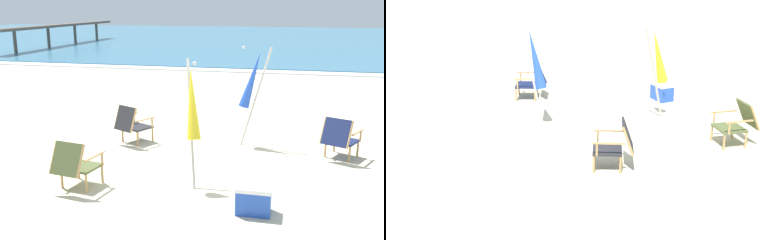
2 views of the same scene
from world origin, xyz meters
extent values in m
plane|color=beige|center=(0.00, 0.00, 0.00)|extent=(80.00, 80.00, 0.00)
cube|color=teal|center=(0.00, 32.68, 0.05)|extent=(80.00, 40.00, 0.10)
cube|color=white|center=(0.00, 12.38, 0.03)|extent=(80.00, 1.10, 0.06)
cube|color=#28282D|center=(-2.03, 1.34, 0.32)|extent=(0.68, 0.67, 0.04)
cube|color=#28282D|center=(-2.18, 1.05, 0.57)|extent=(0.53, 0.41, 0.50)
cylinder|color=tan|center=(-2.14, 1.64, 0.16)|extent=(0.04, 0.04, 0.32)
cylinder|color=tan|center=(-1.72, 1.42, 0.16)|extent=(0.04, 0.04, 0.32)
cylinder|color=tan|center=(-2.34, 1.26, 0.16)|extent=(0.04, 0.04, 0.32)
cylinder|color=tan|center=(-1.92, 1.04, 0.16)|extent=(0.04, 0.04, 0.32)
cube|color=tan|center=(-2.29, 1.45, 0.54)|extent=(0.28, 0.48, 0.02)
cylinder|color=tan|center=(-2.20, 1.62, 0.43)|extent=(0.04, 0.04, 0.22)
cube|color=tan|center=(-1.79, 1.19, 0.54)|extent=(0.28, 0.48, 0.02)
cylinder|color=tan|center=(-1.70, 1.36, 0.43)|extent=(0.04, 0.04, 0.22)
cylinder|color=tan|center=(-2.41, 1.17, 0.57)|extent=(0.13, 0.21, 0.50)
cylinder|color=tan|center=(-1.95, 0.93, 0.57)|extent=(0.13, 0.21, 0.50)
cube|color=#19234C|center=(2.12, 1.31, 0.32)|extent=(0.68, 0.66, 0.04)
cube|color=#19234C|center=(1.97, 1.00, 0.56)|extent=(0.55, 0.43, 0.49)
cylinder|color=tan|center=(2.00, 1.61, 0.16)|extent=(0.04, 0.04, 0.32)
cylinder|color=tan|center=(2.42, 1.40, 0.16)|extent=(0.04, 0.04, 0.32)
cylinder|color=tan|center=(1.81, 1.22, 0.16)|extent=(0.04, 0.04, 0.32)
cylinder|color=tan|center=(2.23, 1.01, 0.16)|extent=(0.04, 0.04, 0.32)
cube|color=tan|center=(1.86, 1.41, 0.54)|extent=(0.26, 0.49, 0.02)
cylinder|color=tan|center=(1.94, 1.58, 0.43)|extent=(0.04, 0.04, 0.22)
cube|color=tan|center=(2.36, 1.17, 0.54)|extent=(0.26, 0.49, 0.02)
cylinder|color=tan|center=(2.44, 1.34, 0.43)|extent=(0.04, 0.04, 0.22)
cylinder|color=tan|center=(1.74, 1.12, 0.56)|extent=(0.14, 0.23, 0.50)
cylinder|color=tan|center=(2.20, 0.89, 0.56)|extent=(0.14, 0.23, 0.50)
cube|color=#515B33|center=(-2.06, -1.14, 0.32)|extent=(0.60, 0.56, 0.04)
cube|color=#515B33|center=(-2.12, -1.48, 0.56)|extent=(0.53, 0.33, 0.49)
cylinder|color=tan|center=(-2.26, -0.89, 0.16)|extent=(0.04, 0.04, 0.32)
cylinder|color=tan|center=(-1.79, -0.97, 0.16)|extent=(0.04, 0.04, 0.32)
cylinder|color=tan|center=(-2.33, -1.31, 0.16)|extent=(0.04, 0.04, 0.32)
cylinder|color=tan|center=(-1.87, -1.39, 0.16)|extent=(0.04, 0.04, 0.32)
cube|color=tan|center=(-2.34, -1.11, 0.54)|extent=(0.13, 0.53, 0.02)
cylinder|color=tan|center=(-2.31, -0.93, 0.43)|extent=(0.04, 0.04, 0.22)
cube|color=tan|center=(-1.79, -1.21, 0.54)|extent=(0.13, 0.53, 0.02)
cylinder|color=tan|center=(-1.76, -1.02, 0.43)|extent=(0.04, 0.04, 0.22)
cylinder|color=tan|center=(-2.37, -1.44, 0.56)|extent=(0.08, 0.26, 0.49)
cylinder|color=tan|center=(-1.87, -1.53, 0.56)|extent=(0.08, 0.26, 0.49)
cylinder|color=#B7B2A8|center=(0.42, 1.75, 1.01)|extent=(0.59, 0.27, 2.03)
cone|color=blue|center=(0.32, 1.72, 1.36)|extent=(0.57, 0.40, 1.17)
sphere|color=#B7B2A8|center=(0.15, 1.65, 2.02)|extent=(0.06, 0.06, 0.06)
cylinder|color=#B7B2A8|center=(-0.41, -0.53, 0.99)|extent=(0.31, 0.68, 2.00)
cone|color=yellow|center=(-0.36, -0.64, 1.34)|extent=(0.42, 0.62, 1.16)
sphere|color=#B7B2A8|center=(-0.28, -0.84, 1.99)|extent=(0.06, 0.06, 0.06)
cube|color=blue|center=(0.72, -1.49, 0.17)|extent=(0.48, 0.34, 0.34)
cube|color=white|center=(0.72, -1.49, 0.37)|extent=(0.49, 0.35, 0.06)
cube|color=brown|center=(-15.01, 21.68, 1.48)|extent=(0.90, 14.75, 0.16)
cylinder|color=brown|center=(-15.01, 16.14, 0.74)|extent=(0.20, 0.20, 1.48)
cylinder|color=brown|center=(-15.01, 19.83, 0.74)|extent=(0.20, 0.20, 1.48)
cylinder|color=brown|center=(-15.01, 23.52, 0.74)|extent=(0.20, 0.20, 1.48)
cylinder|color=brown|center=(-15.01, 27.21, 0.74)|extent=(0.20, 0.20, 1.48)
camera|label=1|loc=(1.22, -7.32, 2.82)|focal=42.00mm
camera|label=2|loc=(-9.21, 5.11, 3.78)|focal=50.00mm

